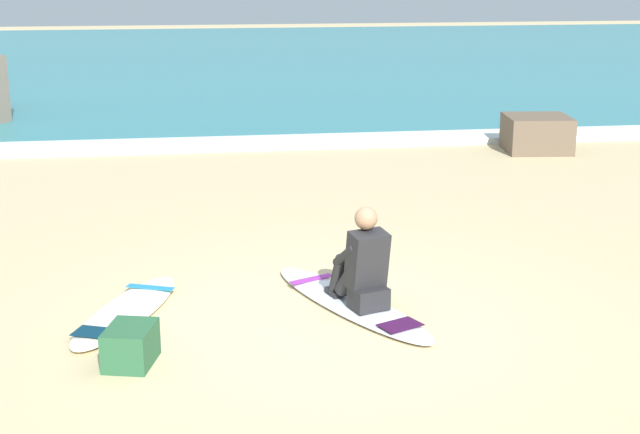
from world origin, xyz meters
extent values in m
plane|color=#CCB584|center=(0.00, 0.00, 0.00)|extent=(80.00, 80.00, 0.00)
cube|color=teal|center=(0.00, 22.02, 0.05)|extent=(80.00, 28.00, 0.10)
cube|color=white|center=(0.00, 8.32, 0.06)|extent=(80.00, 0.90, 0.11)
ellipsoid|color=silver|center=(0.22, 0.40, 0.04)|extent=(1.48, 2.41, 0.07)
cube|color=purple|center=(-0.06, 1.01, 0.07)|extent=(0.48, 0.29, 0.01)
cube|color=#351037|center=(0.55, -0.30, 0.07)|extent=(0.43, 0.37, 0.01)
cube|color=#232326|center=(0.35, 0.13, 0.18)|extent=(0.38, 0.35, 0.20)
cylinder|color=#232326|center=(0.19, 0.28, 0.33)|extent=(0.27, 0.43, 0.43)
cylinder|color=#232326|center=(0.12, 0.47, 0.30)|extent=(0.19, 0.28, 0.42)
cube|color=#232326|center=(0.09, 0.53, 0.10)|extent=(0.16, 0.24, 0.05)
cylinder|color=#232326|center=(0.39, 0.34, 0.33)|extent=(0.27, 0.43, 0.43)
cylinder|color=#232326|center=(0.34, 0.54, 0.30)|extent=(0.19, 0.28, 0.42)
cube|color=#232326|center=(0.32, 0.60, 0.10)|extent=(0.16, 0.24, 0.05)
cube|color=#232326|center=(0.33, 0.17, 0.53)|extent=(0.41, 0.38, 0.57)
sphere|color=#A37556|center=(0.33, 0.20, 0.92)|extent=(0.21, 0.21, 0.21)
cylinder|color=#232326|center=(0.16, 0.27, 0.55)|extent=(0.21, 0.40, 0.31)
cylinder|color=#232326|center=(0.42, 0.35, 0.55)|extent=(0.21, 0.40, 0.31)
ellipsoid|color=#EFE5C6|center=(-1.86, 0.49, 0.04)|extent=(1.21, 1.99, 0.07)
cube|color=#1E7FB7|center=(-1.66, 1.00, 0.07)|extent=(0.48, 0.27, 0.01)
cube|color=#0A2C40|center=(-2.09, -0.08, 0.07)|extent=(0.43, 0.36, 0.01)
cube|color=brown|center=(4.67, 7.19, 0.30)|extent=(1.17, 1.12, 0.60)
cube|color=#285B38|center=(-1.76, -0.62, 0.16)|extent=(0.47, 0.55, 0.32)
camera|label=1|loc=(-1.25, -7.69, 3.17)|focal=52.02mm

